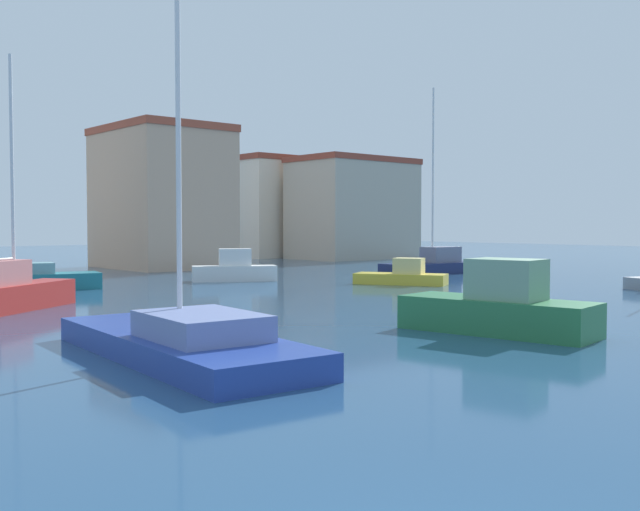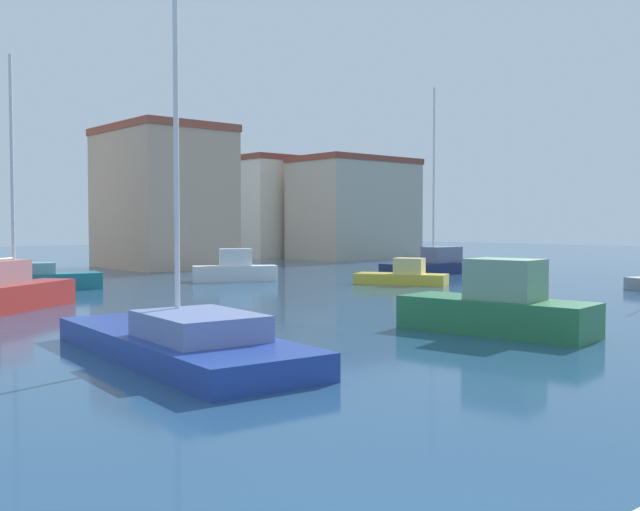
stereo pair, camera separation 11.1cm
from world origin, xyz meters
name	(u,v)px [view 1 (the left image)]	position (x,y,z in m)	size (l,w,h in m)	color
water	(301,297)	(15.00, 20.00, 0.00)	(160.00, 160.00, 0.00)	navy
sailboat_red_inner_mooring	(12,291)	(4.35, 22.93, 0.69)	(5.25, 4.31, 8.90)	#B22823
sailboat_navy_far_left	(434,264)	(30.52, 25.95, 0.58)	(7.01, 2.78, 11.31)	#19234C
motorboat_white_far_right	(234,270)	(17.86, 29.04, 0.59)	(4.53, 3.37, 1.73)	white
sailboat_blue_center_channel	(184,339)	(4.17, 11.04, 0.44)	(3.50, 8.72, 10.82)	#233D93
motorboat_yellow_near_pier	(403,276)	(23.02, 21.69, 0.43)	(3.59, 4.76, 1.33)	gold
motorboat_teal_distant_north	(31,281)	(7.70, 30.54, 0.45)	(6.29, 3.05, 1.26)	#1E707A
motorboat_green_distant_east	(499,307)	(12.75, 8.68, 0.72)	(2.69, 5.60, 2.08)	#28703D
harbor_office	(162,197)	(20.97, 42.45, 4.90)	(7.07, 9.17, 9.77)	tan
yacht_club	(353,208)	(40.55, 43.69, 4.44)	(10.63, 6.91, 8.86)	#B2A893
warehouse_block	(283,207)	(39.02, 51.69, 4.63)	(11.58, 7.75, 9.24)	beige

